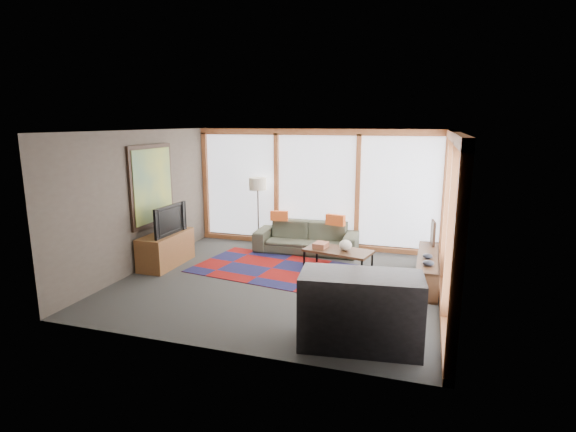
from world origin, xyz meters
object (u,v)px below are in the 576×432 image
(coffee_table, at_px, (338,260))
(bar_counter, at_px, (360,311))
(television, at_px, (166,219))
(sofa, at_px, (306,237))
(floor_lamp, at_px, (258,212))
(tv_console, at_px, (166,249))
(bookshelf, at_px, (428,269))

(coffee_table, relative_size, bar_counter, 0.83)
(coffee_table, height_order, television, television)
(television, xyz_separation_m, bar_counter, (4.03, -2.08, -0.45))
(sofa, bearing_deg, floor_lamp, 170.73)
(floor_lamp, distance_m, tv_console, 2.25)
(floor_lamp, height_order, tv_console, floor_lamp)
(bookshelf, xyz_separation_m, bar_counter, (-0.78, -2.60, 0.22))
(floor_lamp, xyz_separation_m, bookshelf, (3.66, -1.36, -0.53))
(sofa, relative_size, bookshelf, 1.11)
(tv_console, bearing_deg, bookshelf, 5.84)
(coffee_table, xyz_separation_m, bar_counter, (0.83, -2.77, 0.27))
(floor_lamp, height_order, bar_counter, floor_lamp)
(coffee_table, height_order, tv_console, tv_console)
(coffee_table, relative_size, television, 1.23)
(floor_lamp, distance_m, bar_counter, 4.91)
(television, bearing_deg, floor_lamp, -29.13)
(bookshelf, distance_m, tv_console, 4.89)
(television, bearing_deg, coffee_table, -75.62)
(floor_lamp, bearing_deg, sofa, -6.83)
(television, relative_size, bar_counter, 0.67)
(bookshelf, distance_m, television, 4.88)
(tv_console, xyz_separation_m, television, (0.06, -0.03, 0.60))
(bookshelf, bearing_deg, coffee_table, 174.08)
(floor_lamp, distance_m, television, 2.21)
(floor_lamp, bearing_deg, bar_counter, -53.86)
(bookshelf, relative_size, television, 1.97)
(tv_console, xyz_separation_m, bar_counter, (4.09, -2.10, 0.15))
(floor_lamp, relative_size, tv_console, 1.22)
(coffee_table, height_order, bookshelf, bookshelf)
(television, distance_m, bar_counter, 4.56)
(coffee_table, distance_m, tv_console, 3.33)
(television, height_order, bar_counter, television)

